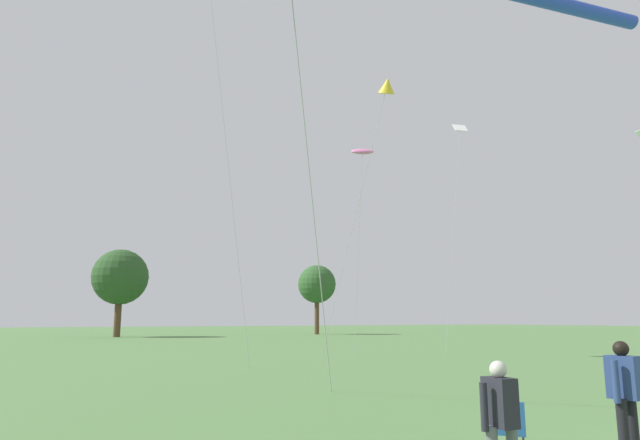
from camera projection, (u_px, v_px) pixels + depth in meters
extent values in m
cylinder|color=#B2B2B7|center=(312.00, 194.00, 13.72)|extent=(3.15, 3.49, 10.02)
cylinder|color=black|center=(623.00, 431.00, 7.70)|extent=(0.15, 0.15, 0.85)
cylinder|color=black|center=(633.00, 428.00, 7.90)|extent=(0.15, 0.15, 0.85)
cube|color=navy|center=(623.00, 377.00, 7.92)|extent=(0.31, 0.45, 0.60)
sphere|color=black|center=(621.00, 349.00, 7.99)|extent=(0.22, 0.22, 0.22)
cylinder|color=navy|center=(616.00, 381.00, 7.76)|extent=(0.09, 0.09, 0.58)
cylinder|color=navy|center=(631.00, 379.00, 8.07)|extent=(0.09, 0.09, 0.58)
cube|color=#23232D|center=(500.00, 402.00, 6.30)|extent=(0.27, 0.40, 0.54)
sphere|color=beige|center=(498.00, 369.00, 6.36)|extent=(0.20, 0.20, 0.20)
cylinder|color=#23232D|center=(484.00, 407.00, 6.21)|extent=(0.08, 0.08, 0.53)
cylinder|color=#23232D|center=(516.00, 404.00, 6.38)|extent=(0.08, 0.08, 0.53)
cube|color=#235699|center=(507.00, 431.00, 7.59)|extent=(0.68, 0.68, 0.04)
cube|color=#235699|center=(506.00, 417.00, 7.42)|extent=(0.35, 0.39, 0.40)
cylinder|color=#B2B2B7|center=(222.00, 101.00, 21.96)|extent=(3.79, 2.21, 20.92)
cone|color=yellow|center=(387.00, 86.00, 24.60)|extent=(0.95, 1.09, 0.90)
cylinder|color=#B2B2B7|center=(353.00, 226.00, 24.97)|extent=(1.19, 4.02, 12.15)
cube|color=white|center=(460.00, 128.00, 35.40)|extent=(1.05, 0.89, 0.67)
cylinder|color=#B2B2B7|center=(453.00, 235.00, 33.88)|extent=(1.73, 0.28, 13.97)
ellipsoid|color=pink|center=(362.00, 152.00, 31.15)|extent=(1.51, 1.29, 0.58)
cylinder|color=#B2B2B7|center=(358.00, 253.00, 31.06)|extent=(0.50, 1.82, 11.22)
cylinder|color=#513823|center=(317.00, 317.00, 72.65)|extent=(0.60, 0.60, 4.52)
sphere|color=#2D5628|center=(317.00, 284.00, 73.40)|extent=(5.00, 5.00, 5.00)
cylinder|color=#513823|center=(118.00, 318.00, 61.59)|extent=(0.74, 0.74, 4.15)
sphere|color=#284C23|center=(120.00, 277.00, 62.39)|extent=(6.20, 6.20, 6.20)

